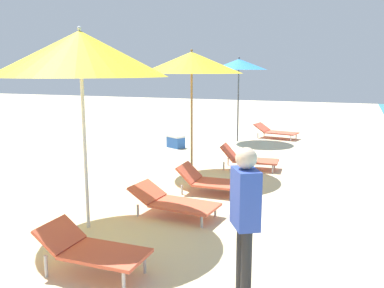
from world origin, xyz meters
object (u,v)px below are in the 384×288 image
Objects in this scene: lounger_fourth_shoreside at (173,201)px; umbrella_fifth at (192,63)px; person_walking_near at (245,210)px; lounger_fourth_inland at (92,249)px; lounger_fifth_shoreside at (248,158)px; cooler_box at (176,141)px; lounger_fifth_inland at (211,181)px; umbrella_fourth at (80,54)px; lounger_farthest_shoreside at (275,131)px; umbrella_farthest at (239,65)px.

lounger_fourth_shoreside is 0.52× the size of umbrella_fifth.
lounger_fourth_inland is at bearing -26.91° from person_walking_near.
cooler_box is (-2.75, 1.86, -0.07)m from lounger_fifth_shoreside.
umbrella_fifth is at bearing 123.60° from lounger_fifth_inland.
umbrella_fourth is 1.88× the size of lounger_farthest_shoreside.
lounger_farthest_shoreside is (1.03, 9.38, -2.32)m from umbrella_fourth.
lounger_fifth_inland is at bearing -79.32° from lounger_farthest_shoreside.
umbrella_farthest is (-0.04, 8.30, -0.03)m from umbrella_fourth.
lounger_farthest_shoreside is (0.10, 10.56, -0.07)m from lounger_fourth_inland.
lounger_fifth_shoreside reaches higher than lounger_fifth_inland.
umbrella_farthest is at bearing -124.98° from lounger_farthest_shoreside.
lounger_fourth_inland is 9.79m from umbrella_farthest.
umbrella_fifth is at bearing 97.15° from lounger_fourth_inland.
lounger_fourth_shoreside is at bearing -65.89° from cooler_box.
cooler_box is (-1.67, 2.78, -2.32)m from umbrella_fifth.
lounger_fifth_inland is (1.13, 2.37, -2.32)m from umbrella_fourth.
umbrella_fourth is 8.30m from umbrella_farthest.
umbrella_fifth is 1.79× the size of lounger_farthest_shoreside.
cooler_box is at bearing -120.48° from lounger_farthest_shoreside.
umbrella_fifth reaches higher than lounger_fifth_shoreside.
cooler_box is (-2.45, 5.48, -0.05)m from lounger_fourth_shoreside.
lounger_fourth_inland is 5.35m from umbrella_fifth.
lounger_fifth_shoreside is 3.33m from cooler_box.
umbrella_fourth is at bearing -86.39° from lounger_farthest_shoreside.
lounger_farthest_shoreside is 3.87m from cooler_box.
lounger_fifth_shoreside reaches higher than lounger_farthest_shoreside.
umbrella_fourth is at bearing -77.08° from cooler_box.
lounger_fifth_shoreside is 0.88× the size of person_walking_near.
person_walking_near is (1.56, -3.40, 0.72)m from lounger_fifth_inland.
lounger_fourth_shoreside is 8.43m from lounger_farthest_shoreside.
lounger_fifth_shoreside reaches higher than cooler_box.
umbrella_fourth reaches higher than umbrella_fifth.
umbrella_fourth is 1.05× the size of umbrella_fifth.
lounger_fifth_shoreside is at bearing 74.34° from umbrella_fourth.
lounger_fourth_inland is 10.56m from lounger_farthest_shoreside.
umbrella_farthest reaches higher than lounger_fifth_shoreside.
lounger_farthest_shoreside is at bearing 93.42° from lounger_fourth_shoreside.
lounger_fourth_shoreside is at bearing -81.09° from person_walking_near.
lounger_fifth_shoreside is 1.04× the size of lounger_fifth_inland.
lounger_farthest_shoreside is at bearing 45.14° from umbrella_farthest.
lounger_fifth_shoreside is (0.35, 5.75, -0.05)m from lounger_fourth_inland.
lounger_farthest_shoreside is (1.07, 1.08, -2.29)m from umbrella_farthest.
cooler_box is at bearing -127.46° from umbrella_farthest.
lounger_fourth_shoreside is at bearing -80.46° from lounger_farthest_shoreside.
lounger_fourth_shoreside reaches higher than cooler_box.
lounger_fourth_inland is at bearing -51.86° from umbrella_fourth.
umbrella_fourth reaches higher than lounger_fourth_inland.
lounger_fifth_inland is at bearing 85.28° from lounger_fourth_inland.
lounger_fifth_inland is at bearing -57.33° from cooler_box.
umbrella_fourth is at bearing -93.05° from umbrella_fifth.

